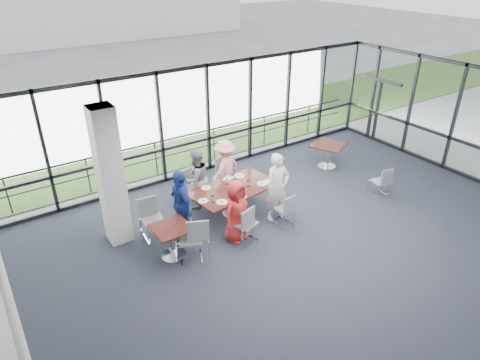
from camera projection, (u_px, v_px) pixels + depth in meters
floor at (323, 251)px, 9.55m from camera, size 12.00×10.00×0.02m
ceiling at (339, 114)px, 8.04m from camera, size 12.00×10.00×0.04m
wall_left at (13, 307)px, 5.83m from camera, size 0.10×10.00×3.20m
curtain_wall_back at (208, 119)px, 12.45m from camera, size 12.00×0.10×3.20m
exit_door at (377, 111)px, 14.76m from camera, size 0.12×1.60×2.10m
structural_column at (111, 177)px, 9.21m from camera, size 0.50×0.50×3.20m
apron at (146, 122)px, 16.87m from camera, size 80.00×70.00×0.02m
grass_strip at (168, 137)px, 15.39m from camera, size 80.00×5.00×0.01m
guard_rail at (200, 147)px, 13.41m from camera, size 12.00×0.06×0.06m
main_table at (233, 192)px, 10.59m from camera, size 2.28×1.43×0.75m
side_table_left at (172, 232)px, 9.09m from camera, size 0.78×0.78×0.75m
side_table_right at (329, 148)px, 12.99m from camera, size 1.17×1.17×0.75m
diner_near_left at (236, 211)px, 9.57m from camera, size 0.85×0.69×1.50m
diner_near_right at (277, 187)px, 10.32m from camera, size 0.67×0.52×1.73m
diner_far_left at (196, 179)px, 10.86m from camera, size 0.85×0.61×1.60m
diner_far_right at (225, 168)px, 11.41m from camera, size 1.14×0.84×1.58m
diner_end at (181, 204)px, 9.63m from camera, size 0.62×1.04×1.72m
chair_main_nl at (245, 224)px, 9.64m from camera, size 0.57×0.57×0.94m
chair_main_nr at (285, 209)px, 10.30m from camera, size 0.42×0.42×0.82m
chair_main_fl at (188, 189)px, 11.06m from camera, size 0.56×0.56×0.92m
chair_main_fr at (224, 177)px, 11.64m from camera, size 0.57×0.57×0.97m
chair_main_end at (177, 223)px, 9.72m from camera, size 0.49×0.49×0.90m
chair_spare_la at (190, 239)px, 9.07m from camera, size 0.65×0.65×1.00m
chair_spare_lb at (153, 220)px, 9.76m from camera, size 0.51×0.51×0.95m
chair_spare_r at (380, 182)px, 11.58m from camera, size 0.46×0.46×0.80m
plate_nl at (222, 202)px, 9.92m from camera, size 0.27×0.27×0.01m
plate_nr at (262, 184)px, 10.72m from camera, size 0.27×0.27×0.01m
plate_fl at (206, 188)px, 10.53m from camera, size 0.25×0.25×0.01m
plate_fr at (239, 176)px, 11.09m from camera, size 0.26×0.26×0.01m
plate_end at (203, 201)px, 9.97m from camera, size 0.24×0.24×0.01m
tumbler_a at (233, 192)px, 10.23m from camera, size 0.07×0.07×0.14m
tumbler_b at (248, 184)px, 10.57m from camera, size 0.08×0.08×0.15m
tumbler_c at (227, 182)px, 10.67m from camera, size 0.07×0.07×0.14m
tumbler_d at (213, 199)px, 9.91m from camera, size 0.08×0.08×0.15m
menu_a at (241, 198)px, 10.10m from camera, size 0.36×0.32×0.00m
menu_b at (271, 180)px, 10.89m from camera, size 0.32×0.24×0.00m
menu_c at (228, 178)px, 10.98m from camera, size 0.37×0.32×0.00m
condiment_caddy at (233, 187)px, 10.55m from camera, size 0.10×0.07×0.04m
ketchup_bottle at (233, 183)px, 10.57m from camera, size 0.06×0.06×0.18m
green_bottle at (235, 181)px, 10.65m from camera, size 0.05×0.05×0.20m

